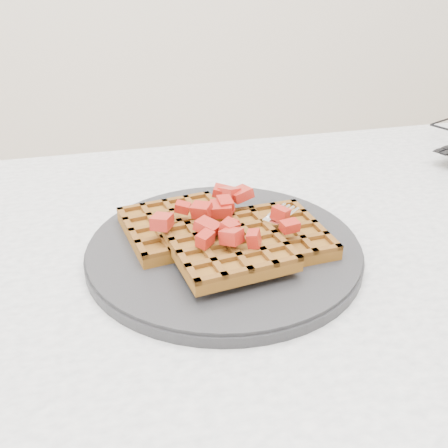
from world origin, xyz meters
TOP-DOWN VIEW (x-y plane):
  - table at (0.00, 0.00)m, footprint 1.20×0.80m
  - plate at (-0.15, 0.03)m, footprint 0.31×0.31m
  - waffles at (-0.15, 0.02)m, footprint 0.23×0.21m
  - strawberry_pile at (-0.15, 0.03)m, footprint 0.15×0.15m
  - fork at (-0.12, -0.01)m, footprint 0.15×0.13m

SIDE VIEW (x-z plane):
  - table at x=0.00m, z-range 0.26..1.01m
  - plate at x=-0.15m, z-range 0.75..0.77m
  - fork at x=-0.12m, z-range 0.77..0.78m
  - waffles at x=-0.15m, z-range 0.76..0.79m
  - strawberry_pile at x=-0.15m, z-range 0.79..0.82m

